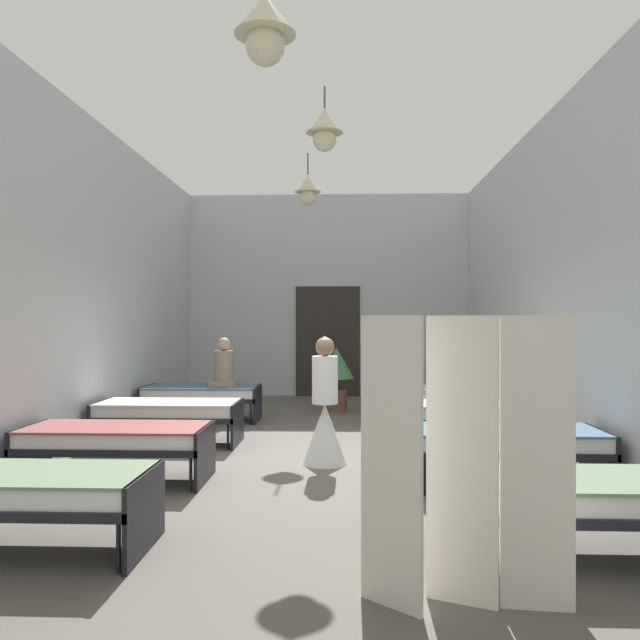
# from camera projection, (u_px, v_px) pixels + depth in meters

# --- Properties ---
(ground_plane) EXTENTS (6.70, 13.02, 0.10)m
(ground_plane) POSITION_uv_depth(u_px,v_px,m) (314.00, 466.00, 7.20)
(ground_plane) COLOR #59544C
(room_shell) EXTENTS (6.50, 12.62, 4.42)m
(room_shell) POSITION_uv_depth(u_px,v_px,m) (318.00, 281.00, 8.53)
(room_shell) COLOR silver
(room_shell) RESTS_ON ground
(bed_left_row_0) EXTENTS (1.90, 0.84, 0.57)m
(bed_left_row_0) POSITION_uv_depth(u_px,v_px,m) (19.00, 490.00, 4.43)
(bed_left_row_0) COLOR black
(bed_left_row_0) RESTS_ON ground
(bed_right_row_0) EXTENTS (1.90, 0.84, 0.57)m
(bed_right_row_0) POSITION_uv_depth(u_px,v_px,m) (579.00, 496.00, 4.27)
(bed_right_row_0) COLOR black
(bed_right_row_0) RESTS_ON ground
(bed_left_row_1) EXTENTS (1.90, 0.84, 0.57)m
(bed_left_row_1) POSITION_uv_depth(u_px,v_px,m) (116.00, 439.00, 6.33)
(bed_left_row_1) COLOR black
(bed_left_row_1) RESTS_ON ground
(bed_right_row_1) EXTENTS (1.90, 0.84, 0.57)m
(bed_right_row_1) POSITION_uv_depth(u_px,v_px,m) (507.00, 442.00, 6.17)
(bed_right_row_1) COLOR black
(bed_right_row_1) RESTS_ON ground
(bed_left_row_2) EXTENTS (1.90, 0.84, 0.57)m
(bed_left_row_2) POSITION_uv_depth(u_px,v_px,m) (169.00, 411.00, 8.23)
(bed_left_row_2) COLOR black
(bed_left_row_2) RESTS_ON ground
(bed_right_row_2) EXTENTS (1.90, 0.84, 0.57)m
(bed_right_row_2) POSITION_uv_depth(u_px,v_px,m) (469.00, 413.00, 8.07)
(bed_right_row_2) COLOR black
(bed_right_row_2) RESTS_ON ground
(bed_left_row_3) EXTENTS (1.90, 0.84, 0.57)m
(bed_left_row_3) POSITION_uv_depth(u_px,v_px,m) (202.00, 394.00, 10.13)
(bed_left_row_3) COLOR black
(bed_left_row_3) RESTS_ON ground
(bed_right_row_3) EXTENTS (1.90, 0.84, 0.57)m
(bed_right_row_3) POSITION_uv_depth(u_px,v_px,m) (445.00, 395.00, 9.97)
(bed_right_row_3) COLOR black
(bed_right_row_3) RESTS_ON ground
(nurse_near_aisle) EXTENTS (0.52, 0.52, 1.49)m
(nurse_near_aisle) POSITION_uv_depth(u_px,v_px,m) (325.00, 418.00, 7.10)
(nurse_near_aisle) COLOR white
(nurse_near_aisle) RESTS_ON ground
(nurse_mid_aisle) EXTENTS (0.52, 0.52, 1.49)m
(nurse_mid_aisle) POSITION_uv_depth(u_px,v_px,m) (377.00, 395.00, 9.24)
(nurse_mid_aisle) COLOR white
(nurse_mid_aisle) RESTS_ON ground
(patient_seated_primary) EXTENTS (0.44, 0.44, 0.80)m
(patient_seated_primary) POSITION_uv_depth(u_px,v_px,m) (224.00, 368.00, 10.20)
(patient_seated_primary) COLOR gray
(patient_seated_primary) RESTS_ON bed_left_row_3
(potted_plant) EXTENTS (0.65, 0.65, 1.17)m
(potted_plant) POSITION_uv_depth(u_px,v_px,m) (336.00, 371.00, 11.23)
(potted_plant) COLOR brown
(potted_plant) RESTS_ON ground
(privacy_screen) EXTENTS (1.22, 0.30, 1.70)m
(privacy_screen) POSITION_uv_depth(u_px,v_px,m) (463.00, 461.00, 3.56)
(privacy_screen) COLOR silver
(privacy_screen) RESTS_ON ground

